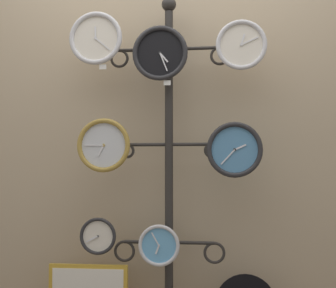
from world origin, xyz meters
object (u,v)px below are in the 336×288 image
Objects in this scene: clock_top_left at (96,38)px; clock_middle_left at (104,145)px; clock_bottom_left at (98,236)px; clock_top_center at (160,53)px; clock_middle_right at (235,150)px; clock_top_right at (241,45)px; display_stand at (169,202)px; clock_bottom_center at (159,245)px.

clock_middle_left is (0.05, -0.01, -0.61)m from clock_top_left.
clock_top_left is at bearing -125.31° from clock_bottom_left.
clock_top_center is 1.03× the size of clock_middle_right.
clock_top_center is 0.69m from clock_middle_right.
clock_top_right reaches higher than clock_middle_left.
clock_top_center is at bearing 1.31° from clock_top_left.
display_stand is 0.84m from clock_top_center.
display_stand is 6.37× the size of clock_top_left.
clock_top_center is (-0.04, -0.09, 0.84)m from display_stand.
clock_top_left is 0.62m from clock_middle_left.
display_stand is 8.54× the size of clock_bottom_center.
clock_top_center is at bearing 179.89° from clock_top_right.
display_stand is 0.44m from clock_bottom_left.
clock_middle_left is (-0.77, -0.02, -0.55)m from clock_top_right.
clock_bottom_center is (0.31, 0.02, -0.55)m from clock_middle_left.
clock_middle_right is at bearing -2.01° from clock_bottom_left.
display_stand reaches higher than clock_middle_left.
clock_top_left reaches higher than clock_top_right.
clock_top_center is at bearing -113.00° from display_stand.
clock_top_left is at bearing -165.99° from display_stand.
clock_middle_right is at bearing -1.48° from clock_top_center.
clock_middle_right is at bearing 0.72° from clock_middle_left.
clock_top_left is at bearing -178.37° from clock_bottom_center.
clock_bottom_center is (-0.42, 0.01, -0.52)m from clock_middle_right.
clock_top_right is at bearing -0.35° from clock_bottom_center.
clock_bottom_center is at bearing 1.63° from clock_top_left.
clock_top_right is 1.23× the size of clock_bottom_center.
clock_top_left is 1.02× the size of clock_middle_left.
clock_top_right reaches higher than clock_bottom_left.
clock_top_left is 1.09× the size of clock_top_right.
display_stand is at bearing 167.11° from clock_top_right.
clock_bottom_left is at bearing 177.66° from clock_bottom_center.
clock_top_left is 1.22m from clock_bottom_center.
display_stand is 9.45× the size of clock_bottom_left.
clock_middle_right is at bearing -0.16° from clock_top_left.
clock_top_left is at bearing -179.47° from clock_top_right.
clock_middle_right is at bearing -1.73° from clock_bottom_center.
clock_bottom_center is at bearing 158.68° from clock_top_center.
clock_middle_right reaches higher than clock_bottom_left.
clock_top_right is (0.45, -0.00, 0.03)m from clock_top_center.
clock_bottom_center is at bearing 178.27° from clock_middle_right.
clock_top_left is at bearing 168.15° from clock_middle_left.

